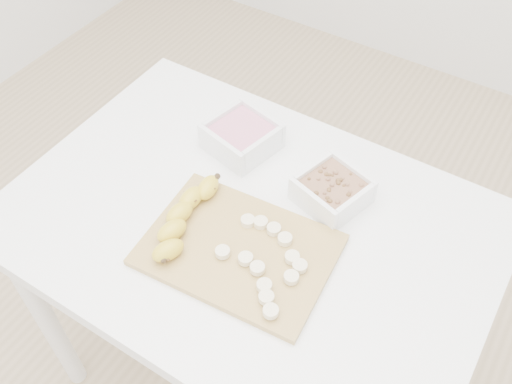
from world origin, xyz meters
The scene contains 7 objects.
ground centered at (0.00, 0.00, 0.00)m, with size 3.50×3.50×0.00m, color #C6AD89.
table centered at (0.00, 0.00, 0.65)m, with size 1.00×0.70×0.75m.
bowl_yogurt centered at (-0.13, 0.18, 0.78)m, with size 0.17×0.17×0.07m.
bowl_granola centered at (0.12, 0.14, 0.78)m, with size 0.16×0.16×0.06m.
cutting_board centered at (0.03, -0.08, 0.76)m, with size 0.36×0.26×0.01m, color #A98A46.
banana centered at (-0.10, -0.09, 0.78)m, with size 0.06×0.23×0.04m, color gold, non-canonical shape.
banana_slices centered at (0.09, -0.08, 0.77)m, with size 0.18×0.19×0.02m.
Camera 1 is at (0.40, -0.61, 1.68)m, focal length 40.00 mm.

